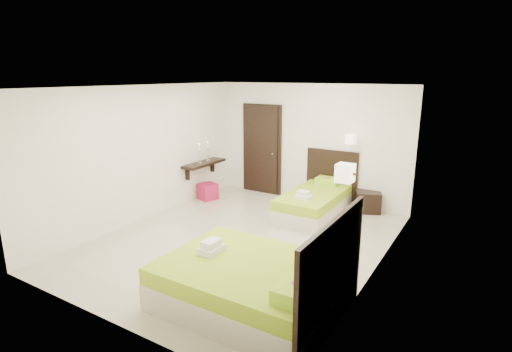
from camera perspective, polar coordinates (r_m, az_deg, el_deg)
The scene contains 7 objects.
floor at distance 7.00m, azimuth -2.00°, elevation -9.18°, with size 5.50×5.50×0.00m, color beige.
bed_single at distance 8.19m, azimuth 8.51°, elevation -3.58°, with size 1.16×1.93×1.59m.
bed_double at distance 5.04m, azimuth 0.03°, elevation -15.06°, with size 2.15×1.83×1.78m.
nightstand at distance 8.63m, azimuth 15.70°, elevation -3.54°, with size 0.49×0.44×0.44m, color black.
ottoman at distance 9.21m, azimuth -6.90°, elevation -2.19°, with size 0.37×0.37×0.37m, color #9D143F.
door at distance 9.50m, azimuth 0.83°, elevation 3.80°, with size 1.02×0.15×2.14m.
console_shelf at distance 9.16m, azimuth -7.47°, elevation 1.78°, with size 0.35×1.20×0.78m.
Camera 1 is at (3.54, -5.35, 2.80)m, focal length 28.00 mm.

